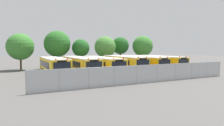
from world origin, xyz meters
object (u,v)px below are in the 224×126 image
object	(u,v)px
school_bus_3	(124,64)
tree_0	(20,47)
school_bus_5	(159,62)
traffic_cone	(159,77)
tree_4	(121,46)
school_bus_1	(80,65)
tree_1	(57,44)
school_bus_0	(54,66)
school_bus_2	(102,65)
tree_5	(143,47)
tree_3	(106,47)
school_bus_4	(142,63)
tree_2	(81,47)

from	to	relation	value
school_bus_3	tree_0	xyz separation A→B (m)	(-14.20, 11.31, 2.69)
school_bus_5	traffic_cone	size ratio (longest dim) A/B	16.99
school_bus_5	tree_4	distance (m)	12.37
school_bus_1	tree_1	distance (m)	11.18
school_bus_0	school_bus_2	world-z (taller)	school_bus_0
tree_4	tree_5	distance (m)	5.25
school_bus_1	tree_3	xyz separation A→B (m)	(8.91, 10.55, 2.70)
school_bus_4	school_bus_5	distance (m)	3.42
school_bus_3	tree_0	size ratio (longest dim) A/B	1.63
school_bus_1	tree_3	distance (m)	14.07
school_bus_2	tree_3	size ratio (longest dim) A/B	1.86
tree_3	traffic_cone	size ratio (longest dim) A/B	9.77
school_bus_3	school_bus_1	bearing A→B (deg)	-0.08
tree_5	tree_2	bearing A→B (deg)	-175.91
school_bus_1	school_bus_2	distance (m)	3.50
tree_4	tree_5	size ratio (longest dim) A/B	0.95
school_bus_4	school_bus_1	bearing A→B (deg)	1.80
tree_5	school_bus_5	bearing A→B (deg)	-111.85
school_bus_3	tree_2	bearing A→B (deg)	-66.73
school_bus_2	tree_3	bearing A→B (deg)	-116.30
school_bus_0	tree_0	size ratio (longest dim) A/B	1.48
school_bus_0	school_bus_4	distance (m)	14.25
school_bus_1	tree_4	bearing A→B (deg)	-137.89
tree_2	school_bus_1	bearing A→B (deg)	-108.63
tree_0	traffic_cone	bearing A→B (deg)	-53.06
school_bus_3	tree_0	world-z (taller)	tree_0
school_bus_5	school_bus_1	bearing A→B (deg)	-1.61
school_bus_3	tree_5	distance (m)	15.66
tree_2	school_bus_3	bearing A→B (deg)	-67.30
tree_0	traffic_cone	xyz separation A→B (m)	(14.46, -19.24, -3.81)
school_bus_0	school_bus_5	world-z (taller)	school_bus_0
tree_5	tree_1	bearing A→B (deg)	179.40
tree_2	traffic_cone	world-z (taller)	tree_2
traffic_cone	tree_1	bearing A→B (deg)	113.90
school_bus_2	school_bus_3	size ratio (longest dim) A/B	1.12
school_bus_0	school_bus_5	size ratio (longest dim) A/B	0.87
school_bus_0	tree_3	world-z (taller)	tree_3
school_bus_1	school_bus_4	size ratio (longest dim) A/B	0.99
school_bus_2	tree_4	xyz separation A→B (m)	(9.80, 11.53, 3.06)
tree_1	school_bus_2	bearing A→B (deg)	-67.11
school_bus_5	tree_0	bearing A→B (deg)	-29.29
tree_2	tree_5	xyz separation A→B (m)	(15.19, 1.09, 0.25)
school_bus_0	school_bus_5	distance (m)	17.67
school_bus_5	tree_3	xyz separation A→B (m)	(-5.19, 10.68, 2.73)
tree_0	tree_3	distance (m)	16.00
school_bus_0	tree_4	size ratio (longest dim) A/B	1.51
school_bus_1	school_bus_2	size ratio (longest dim) A/B	0.96
tree_5	school_bus_2	bearing A→B (deg)	-145.62
school_bus_0	school_bus_4	bearing A→B (deg)	179.82
school_bus_4	tree_2	distance (m)	12.27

